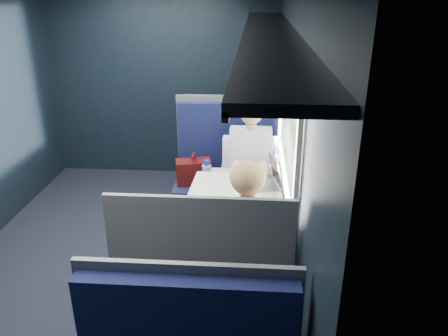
# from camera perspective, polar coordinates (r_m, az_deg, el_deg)

# --- Properties ---
(ground) EXTENTS (2.80, 4.20, 0.01)m
(ground) POSITION_cam_1_polar(r_m,az_deg,el_deg) (4.07, -13.03, -12.12)
(ground) COLOR black
(room_shell) EXTENTS (3.00, 4.40, 2.40)m
(room_shell) POSITION_cam_1_polar(r_m,az_deg,el_deg) (3.45, -14.83, 8.50)
(room_shell) COLOR black
(room_shell) RESTS_ON ground
(table) EXTENTS (0.62, 1.00, 0.74)m
(table) POSITION_cam_1_polar(r_m,az_deg,el_deg) (3.56, 2.13, -4.31)
(table) COLOR #54565E
(table) RESTS_ON ground
(seat_bay_near) EXTENTS (1.04, 0.62, 1.26)m
(seat_bay_near) POSITION_cam_1_polar(r_m,az_deg,el_deg) (4.46, -0.03, -1.91)
(seat_bay_near) COLOR #0C1035
(seat_bay_near) RESTS_ON ground
(seat_bay_far) EXTENTS (1.04, 0.62, 1.26)m
(seat_bay_far) POSITION_cam_1_polar(r_m,az_deg,el_deg) (2.98, -2.26, -16.20)
(seat_bay_far) COLOR #0C1035
(seat_bay_far) RESTS_ON ground
(seat_row_front) EXTENTS (1.04, 0.51, 1.16)m
(seat_row_front) POSITION_cam_1_polar(r_m,az_deg,el_deg) (5.32, 0.85, 2.13)
(seat_row_front) COLOR #0C1035
(seat_row_front) RESTS_ON ground
(man) EXTENTS (0.53, 0.56, 1.32)m
(man) POSITION_cam_1_polar(r_m,az_deg,el_deg) (4.18, 3.43, 0.70)
(man) COLOR black
(man) RESTS_ON ground
(woman) EXTENTS (0.53, 0.56, 1.32)m
(woman) POSITION_cam_1_polar(r_m,az_deg,el_deg) (2.92, 2.96, -9.54)
(woman) COLOR black
(woman) RESTS_ON ground
(papers) EXTENTS (0.62, 0.87, 0.01)m
(papers) POSITION_cam_1_polar(r_m,az_deg,el_deg) (3.49, 0.11, -3.43)
(papers) COLOR white
(papers) RESTS_ON table
(laptop) EXTENTS (0.31, 0.37, 0.24)m
(laptop) POSITION_cam_1_polar(r_m,az_deg,el_deg) (3.64, 5.76, -1.34)
(laptop) COLOR silver
(laptop) RESTS_ON table
(bottle_small) EXTENTS (0.07, 0.07, 0.24)m
(bottle_small) POSITION_cam_1_polar(r_m,az_deg,el_deg) (3.84, 6.81, 0.57)
(bottle_small) COLOR silver
(bottle_small) RESTS_ON table
(cup) EXTENTS (0.07, 0.07, 0.09)m
(cup) POSITION_cam_1_polar(r_m,az_deg,el_deg) (3.84, 6.32, -0.35)
(cup) COLOR white
(cup) RESTS_ON table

